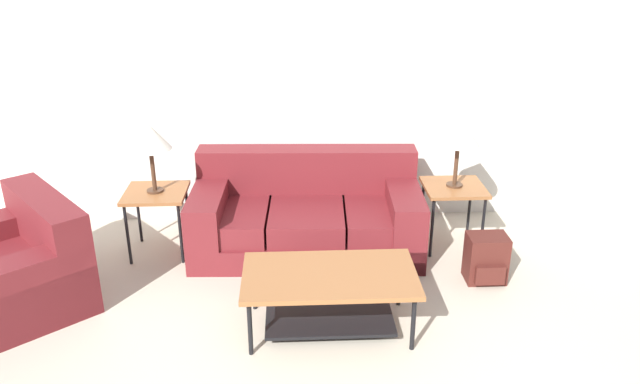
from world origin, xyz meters
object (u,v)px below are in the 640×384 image
at_px(backpack, 486,259).
at_px(side_table_left, 156,198).
at_px(table_lamp_right, 459,133).
at_px(side_table_right, 454,192).
at_px(coffee_table, 330,288).
at_px(couch, 307,217).
at_px(table_lamp_left, 149,138).
at_px(armchair, 8,272).

bearing_deg(backpack, side_table_left, 167.10).
bearing_deg(table_lamp_right, side_table_right, -90.00).
distance_m(coffee_table, side_table_right, 1.69).
relative_size(couch, backpack, 5.09).
distance_m(couch, coffee_table, 1.27).
bearing_deg(table_lamp_left, couch, 1.84).
relative_size(side_table_left, backpack, 1.46).
relative_size(coffee_table, side_table_left, 2.09).
bearing_deg(side_table_left, coffee_table, -40.84).
distance_m(side_table_left, table_lamp_left, 0.54).
height_order(couch, side_table_right, couch).
distance_m(armchair, side_table_right, 3.63).
xyz_separation_m(coffee_table, side_table_right, (1.16, 1.22, 0.19)).
xyz_separation_m(couch, coffee_table, (0.12, -1.26, 0.04)).
bearing_deg(coffee_table, side_table_right, 46.37).
bearing_deg(side_table_right, couch, 178.15).
bearing_deg(armchair, table_lamp_right, 12.79).
xyz_separation_m(couch, backpack, (1.42, -0.66, -0.10)).
relative_size(couch, armchair, 1.33).
bearing_deg(couch, armchair, -159.43).
bearing_deg(coffee_table, armchair, 170.02).
bearing_deg(table_lamp_left, side_table_right, -0.00).
bearing_deg(table_lamp_left, table_lamp_right, 0.00).
distance_m(armchair, table_lamp_right, 3.70).
relative_size(armchair, table_lamp_right, 2.52).
xyz_separation_m(side_table_left, side_table_right, (2.57, 0.00, 0.00)).
distance_m(side_table_right, table_lamp_right, 0.54).
bearing_deg(backpack, side_table_right, 102.34).
bearing_deg(couch, backpack, -24.99).
bearing_deg(table_lamp_right, side_table_left, -180.00).
distance_m(couch, table_lamp_right, 1.50).
distance_m(armchair, side_table_left, 1.27).
distance_m(coffee_table, table_lamp_right, 1.83).
xyz_separation_m(table_lamp_left, table_lamp_right, (2.57, 0.00, 0.00)).
distance_m(coffee_table, table_lamp_left, 2.00).
xyz_separation_m(armchair, side_table_left, (0.96, 0.80, 0.23)).
xyz_separation_m(armchair, table_lamp_right, (3.53, 0.80, 0.77)).
bearing_deg(side_table_right, coffee_table, -133.63).
xyz_separation_m(side_table_right, backpack, (0.14, -0.62, -0.32)).
bearing_deg(armchair, backpack, 2.84).
distance_m(table_lamp_left, table_lamp_right, 2.57).
xyz_separation_m(couch, armchair, (-2.25, -0.84, -0.01)).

